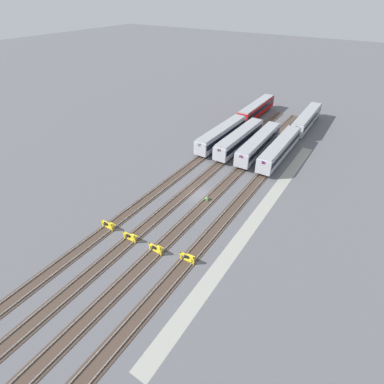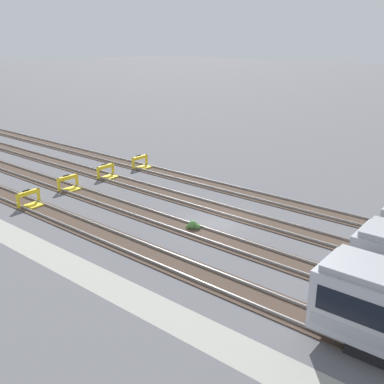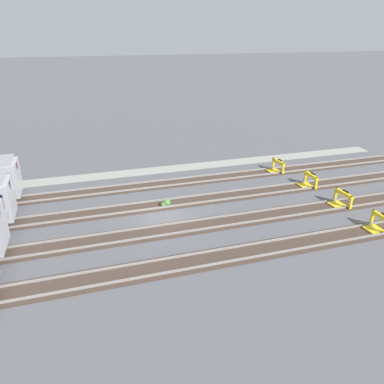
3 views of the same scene
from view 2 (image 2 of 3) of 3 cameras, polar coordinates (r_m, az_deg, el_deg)
name	(u,v)px [view 2 (image 2 of 3)]	position (r m, az deg, el deg)	size (l,w,h in m)	color
ground_plane	(217,223)	(31.70, 3.14, -3.92)	(400.00, 400.00, 0.00)	#5B5B60
service_walkway	(102,282)	(24.99, -11.40, -11.08)	(54.00, 2.00, 0.01)	#9E9E93
rail_track_nearest	(152,255)	(27.22, -5.06, -7.97)	(90.00, 2.23, 0.21)	#47382D
rail_track_near_inner	(197,232)	(30.12, 0.70, -5.10)	(90.00, 2.24, 0.21)	#47382D
rail_track_middle	(234,213)	(33.32, 5.35, -2.72)	(90.00, 2.24, 0.21)	#47382D
rail_track_far_inner	(264,198)	(36.76, 9.15, -0.75)	(90.00, 2.23, 0.21)	#47382D
bumper_stop_nearest_track	(30,200)	(36.73, -19.83, -0.92)	(1.38, 2.01, 1.22)	yellow
bumper_stop_near_inner_track	(70,184)	(39.64, -15.28, 1.00)	(1.37, 2.01, 1.22)	yellow
bumper_stop_middle_track	(107,172)	(42.27, -10.68, 2.49)	(1.38, 2.01, 1.22)	yellow
bumper_stop_far_inner_track	(142,163)	(44.94, -6.42, 3.71)	(1.35, 2.00, 1.22)	yellow
weed_clump	(193,226)	(30.60, 0.15, -4.28)	(0.92, 0.70, 0.64)	#4C7F3D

